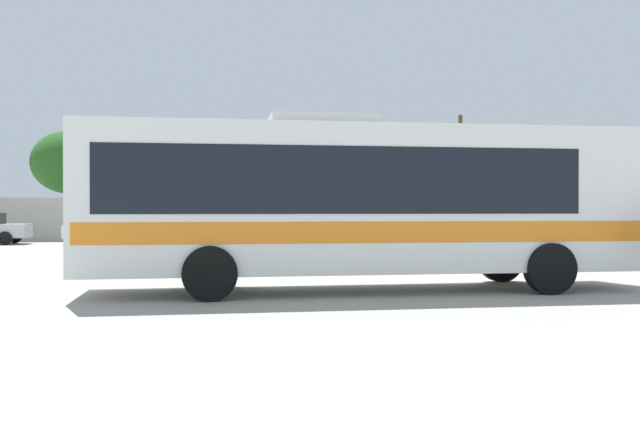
# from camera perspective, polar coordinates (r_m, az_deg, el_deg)

# --- Properties ---
(ground_plane) EXTENTS (300.00, 300.00, 0.00)m
(ground_plane) POSITION_cam_1_polar(r_m,az_deg,el_deg) (25.45, -1.41, -3.48)
(ground_plane) COLOR #A3A099
(perimeter_wall) EXTENTS (80.00, 0.30, 2.28)m
(perimeter_wall) POSITION_cam_1_polar(r_m,az_deg,el_deg) (38.18, -2.77, -0.45)
(perimeter_wall) COLOR #B2AD9E
(perimeter_wall) RESTS_ON ground_plane
(coach_bus_white_orange) EXTENTS (11.80, 3.26, 3.65)m
(coach_bus_white_orange) POSITION_cam_1_polar(r_m,az_deg,el_deg) (14.87, 2.98, 1.24)
(coach_bus_white_orange) COLOR white
(coach_bus_white_orange) RESTS_ON ground_plane
(parked_car_second_white) EXTENTS (4.62, 2.26, 1.41)m
(parked_car_second_white) POSITION_cam_1_polar(r_m,az_deg,el_deg) (35.23, -16.45, -1.17)
(parked_car_second_white) COLOR silver
(parked_car_second_white) RESTS_ON ground_plane
(parked_car_third_maroon) EXTENTS (4.27, 1.98, 1.47)m
(parked_car_third_maroon) POSITION_cam_1_polar(r_m,az_deg,el_deg) (34.59, -7.55, -1.15)
(parked_car_third_maroon) COLOR maroon
(parked_car_third_maroon) RESTS_ON ground_plane
(parked_car_rightmost_red) EXTENTS (4.35, 2.02, 1.53)m
(parked_car_rightmost_red) POSITION_cam_1_polar(r_m,az_deg,el_deg) (35.12, 3.84, -1.08)
(parked_car_rightmost_red) COLOR red
(parked_car_rightmost_red) RESTS_ON ground_plane
(utility_pole_near) EXTENTS (1.79, 0.48, 7.10)m
(utility_pole_near) POSITION_cam_1_polar(r_m,az_deg,el_deg) (41.49, 11.27, 3.18)
(utility_pole_near) COLOR #4C3823
(utility_pole_near) RESTS_ON ground_plane
(roadside_tree_left) EXTENTS (4.25, 4.25, 6.17)m
(roadside_tree_left) POSITION_cam_1_polar(r_m,az_deg,el_deg) (43.05, -19.62, 3.90)
(roadside_tree_left) COLOR brown
(roadside_tree_left) RESTS_ON ground_plane
(roadside_tree_midleft) EXTENTS (3.89, 3.89, 5.56)m
(roadside_tree_midleft) POSITION_cam_1_polar(r_m,az_deg,el_deg) (42.89, -2.69, 3.31)
(roadside_tree_midleft) COLOR brown
(roadside_tree_midleft) RESTS_ON ground_plane
(roadside_tree_midright) EXTENTS (5.22, 5.22, 6.38)m
(roadside_tree_midright) POSITION_cam_1_polar(r_m,az_deg,el_deg) (43.19, 11.90, 3.63)
(roadside_tree_midright) COLOR brown
(roadside_tree_midright) RESTS_ON ground_plane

